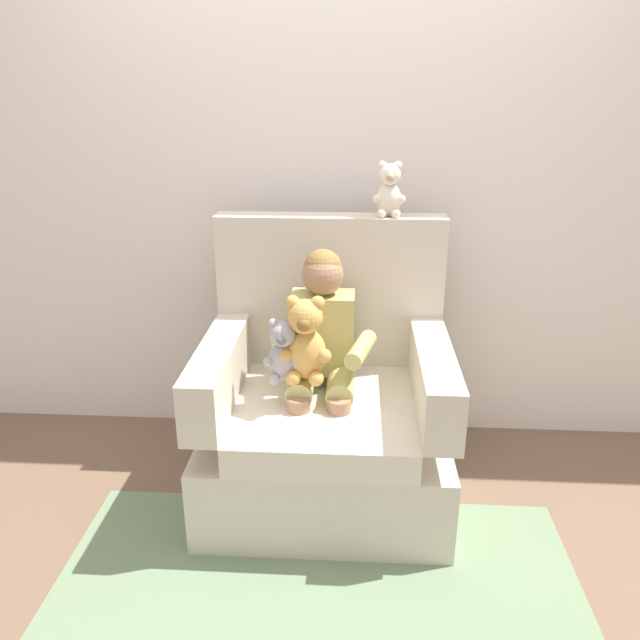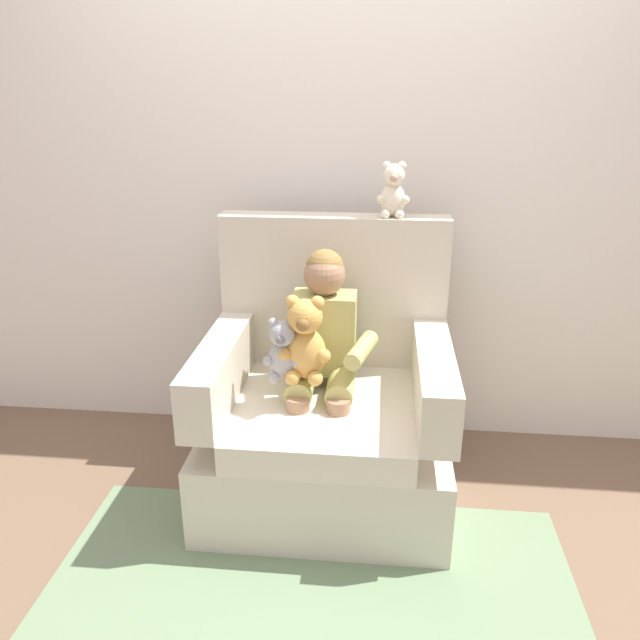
# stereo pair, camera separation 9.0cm
# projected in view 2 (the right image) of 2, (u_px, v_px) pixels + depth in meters

# --- Properties ---
(ground_plane) EXTENTS (8.00, 8.00, 0.00)m
(ground_plane) POSITION_uv_depth(u_px,v_px,m) (326.00, 492.00, 2.71)
(ground_plane) COLOR brown
(back_wall) EXTENTS (6.00, 0.10, 2.60)m
(back_wall) POSITION_uv_depth(u_px,v_px,m) (340.00, 170.00, 2.84)
(back_wall) COLOR silver
(back_wall) RESTS_ON ground
(floor_rug) EXTENTS (1.87, 1.17, 0.01)m
(floor_rug) POSITION_uv_depth(u_px,v_px,m) (308.00, 608.00, 2.10)
(floor_rug) COLOR slate
(floor_rug) RESTS_ON ground
(armchair) EXTENTS (0.99, 0.86, 1.15)m
(armchair) POSITION_uv_depth(u_px,v_px,m) (327.00, 413.00, 2.63)
(armchair) COLOR beige
(armchair) RESTS_ON ground
(seated_child) EXTENTS (0.45, 0.39, 0.82)m
(seated_child) POSITION_uv_depth(u_px,v_px,m) (323.00, 342.00, 2.53)
(seated_child) COLOR tan
(seated_child) RESTS_ON armchair
(plush_grey) EXTENTS (0.15, 0.12, 0.26)m
(plush_grey) POSITION_uv_depth(u_px,v_px,m) (283.00, 352.00, 2.39)
(plush_grey) COLOR #9E9EA3
(plush_grey) RESTS_ON armchair
(plush_honey) EXTENTS (0.21, 0.17, 0.35)m
(plush_honey) POSITION_uv_depth(u_px,v_px,m) (305.00, 341.00, 2.38)
(plush_honey) COLOR gold
(plush_honey) RESTS_ON armchair
(plush_cream_on_backrest) EXTENTS (0.14, 0.11, 0.23)m
(plush_cream_on_backrest) POSITION_uv_depth(u_px,v_px,m) (393.00, 192.00, 2.57)
(plush_cream_on_backrest) COLOR silver
(plush_cream_on_backrest) RESTS_ON armchair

